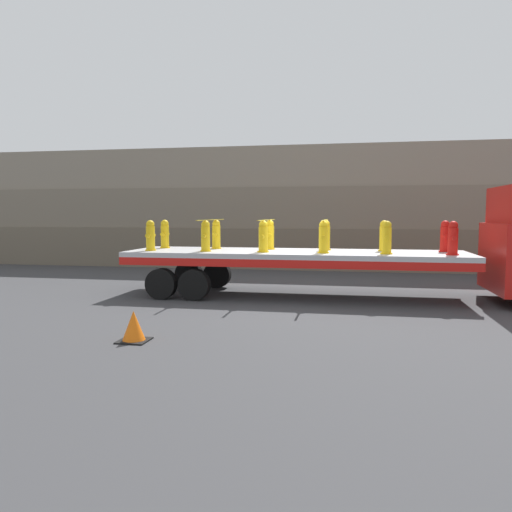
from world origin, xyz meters
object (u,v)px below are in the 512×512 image
fire_hydrant_yellow_far_1 (216,235)px  fire_hydrant_yellow_near_4 (387,238)px  fire_hydrant_yellow_near_0 (150,236)px  fire_hydrant_yellow_far_2 (270,235)px  fire_hydrant_yellow_far_4 (384,236)px  traffic_cone (134,327)px  fire_hydrant_yellow_far_3 (326,236)px  flatbed_trailer (274,259)px  fire_hydrant_yellow_near_1 (206,236)px  fire_hydrant_red_near_5 (453,239)px  fire_hydrant_red_far_5 (445,237)px  fire_hydrant_yellow_near_2 (263,237)px  fire_hydrant_yellow_near_3 (323,237)px  fire_hydrant_yellow_far_0 (165,234)px

fire_hydrant_yellow_far_1 → fire_hydrant_yellow_near_4: size_ratio=1.00×
fire_hydrant_yellow_near_0 → fire_hydrant_yellow_far_2: same height
fire_hydrant_yellow_far_2 → fire_hydrant_yellow_far_4: 3.12m
traffic_cone → fire_hydrant_yellow_far_3: bearing=62.8°
fire_hydrant_yellow_far_3 → flatbed_trailer: bearing=-158.6°
fire_hydrant_yellow_near_1 → flatbed_trailer: bearing=16.9°
fire_hydrant_yellow_far_2 → fire_hydrant_red_near_5: same height
fire_hydrant_yellow_far_1 → fire_hydrant_red_far_5: bearing=0.0°
fire_hydrant_red_far_5 → traffic_cone: 8.56m
fire_hydrant_yellow_far_1 → fire_hydrant_yellow_near_1: bearing=-90.0°
fire_hydrant_yellow_far_1 → traffic_cone: bearing=-88.9°
fire_hydrant_yellow_far_3 → fire_hydrant_yellow_far_4: bearing=0.0°
fire_hydrant_yellow_far_3 → fire_hydrant_yellow_far_1: bearing=180.0°
fire_hydrant_yellow_near_2 → fire_hydrant_yellow_far_2: same height
traffic_cone → fire_hydrant_red_far_5: bearing=43.6°
fire_hydrant_yellow_near_2 → traffic_cone: 5.17m
flatbed_trailer → fire_hydrant_red_far_5: (4.48, 0.53, 0.63)m
fire_hydrant_yellow_far_4 → fire_hydrant_yellow_far_2: bearing=180.0°
fire_hydrant_yellow_far_2 → fire_hydrant_yellow_near_3: bearing=-34.3°
fire_hydrant_yellow_near_0 → fire_hydrant_yellow_near_3: same height
flatbed_trailer → traffic_cone: (-1.64, -5.30, -0.73)m
flatbed_trailer → fire_hydrant_yellow_near_2: (-0.20, -0.53, 0.63)m
fire_hydrant_yellow_far_4 → traffic_cone: bearing=-128.0°
fire_hydrant_red_near_5 → fire_hydrant_yellow_near_1: bearing=180.0°
fire_hydrant_yellow_near_1 → fire_hydrant_yellow_far_2: (1.56, 1.07, 0.00)m
fire_hydrant_yellow_near_2 → fire_hydrant_yellow_far_3: bearing=34.3°
flatbed_trailer → fire_hydrant_red_near_5: fire_hydrant_red_near_5 is taller
fire_hydrant_yellow_near_0 → fire_hydrant_yellow_far_0: (0.00, 1.07, 0.00)m
fire_hydrant_yellow_far_3 → fire_hydrant_red_far_5: same height
fire_hydrant_yellow_far_3 → fire_hydrant_yellow_near_0: bearing=-167.2°
fire_hydrant_yellow_near_0 → fire_hydrant_yellow_near_2: bearing=0.0°
fire_hydrant_yellow_near_0 → fire_hydrant_yellow_far_4: bearing=9.7°
traffic_cone → fire_hydrant_yellow_near_0: bearing=109.3°
fire_hydrant_red_near_5 → traffic_cone: 7.88m
fire_hydrant_yellow_far_0 → fire_hydrant_yellow_far_4: 6.23m
fire_hydrant_yellow_far_3 → fire_hydrant_yellow_near_2: bearing=-145.7°
fire_hydrant_yellow_near_4 → fire_hydrant_red_near_5: size_ratio=1.00×
fire_hydrant_yellow_near_3 → flatbed_trailer: bearing=158.6°
flatbed_trailer → fire_hydrant_yellow_far_1: (-1.76, 0.53, 0.63)m
fire_hydrant_yellow_far_1 → fire_hydrant_yellow_far_0: bearing=180.0°
flatbed_trailer → fire_hydrant_yellow_near_2: size_ratio=10.86×
fire_hydrant_yellow_far_1 → fire_hydrant_yellow_far_2: size_ratio=1.00×
fire_hydrant_red_near_5 → traffic_cone: fire_hydrant_red_near_5 is taller
fire_hydrant_yellow_far_3 → traffic_cone: bearing=-117.2°
fire_hydrant_yellow_far_4 → fire_hydrant_red_far_5: (1.56, 0.00, 0.00)m
fire_hydrant_yellow_near_1 → traffic_cone: fire_hydrant_yellow_near_1 is taller
fire_hydrant_yellow_near_4 → fire_hydrant_red_far_5: same height
flatbed_trailer → fire_hydrant_yellow_near_4: (2.92, -0.53, 0.63)m
fire_hydrant_yellow_near_1 → fire_hydrant_yellow_far_2: bearing=34.3°
flatbed_trailer → traffic_cone: size_ratio=16.73×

